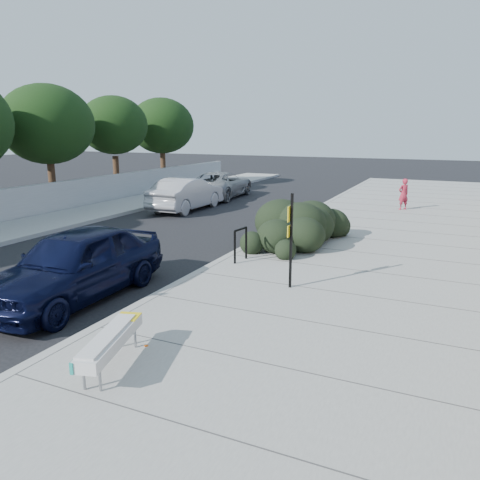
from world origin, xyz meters
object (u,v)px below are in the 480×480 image
object	(u,v)px
bike_rack	(241,241)
pedestrian	(403,194)
sedan_navy	(75,264)
wagon_silver	(187,194)
suv_silver	(220,184)
bench	(111,341)
sign_post	(291,234)

from	to	relation	value
bike_rack	pedestrian	bearing A→B (deg)	81.85
sedan_navy	wagon_silver	bearing A→B (deg)	107.84
bike_rack	suv_silver	size ratio (longest dim) A/B	0.18
wagon_silver	suv_silver	distance (m)	4.76
suv_silver	pedestrian	world-z (taller)	pedestrian
bike_rack	pedestrian	distance (m)	12.12
bike_rack	wagon_silver	bearing A→B (deg)	137.73
bench	bike_rack	bearing A→B (deg)	79.70
bike_rack	bench	bearing A→B (deg)	-75.85
sign_post	wagon_silver	world-z (taller)	sign_post
wagon_silver	pedestrian	distance (m)	10.62
sedan_navy	bike_rack	bearing A→B (deg)	58.69
bike_rack	suv_silver	xyz separation A→B (m)	(-7.14, 12.61, 0.02)
bike_rack	wagon_silver	world-z (taller)	wagon_silver
sedan_navy	pedestrian	world-z (taller)	sedan_navy
bench	sedan_navy	xyz separation A→B (m)	(-3.12, 2.50, 0.25)
sign_post	wagon_silver	bearing A→B (deg)	135.89
suv_silver	pedestrian	bearing A→B (deg)	170.09
bench	wagon_silver	bearing A→B (deg)	100.14
bike_rack	sign_post	distance (m)	2.76
bench	pedestrian	distance (m)	18.48
sign_post	wagon_silver	distance (m)	12.91
bike_rack	pedestrian	size ratio (longest dim) A/B	0.66
bench	bike_rack	size ratio (longest dim) A/B	1.97
suv_silver	sign_post	bearing A→B (deg)	118.23
bike_rack	sedan_navy	xyz separation A→B (m)	(-2.38, -4.15, 0.11)
bench	suv_silver	world-z (taller)	suv_silver
sign_post	sedan_navy	size ratio (longest dim) A/B	0.46
wagon_silver	bench	bearing A→B (deg)	116.84
sign_post	pedestrian	bearing A→B (deg)	88.22
sign_post	suv_silver	size ratio (longest dim) A/B	0.42
bike_rack	wagon_silver	size ratio (longest dim) A/B	0.20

